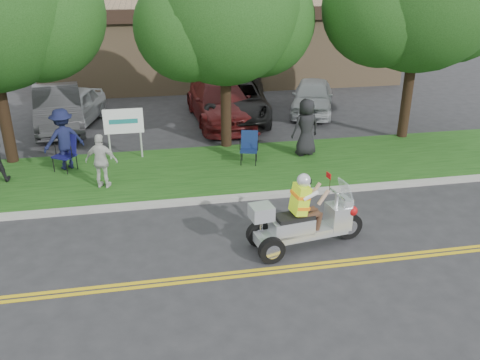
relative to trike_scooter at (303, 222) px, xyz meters
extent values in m
plane|color=#28282B|center=(-1.13, -0.33, -0.64)|extent=(120.00, 120.00, 0.00)
cube|color=gold|center=(-1.13, -0.91, -0.63)|extent=(60.00, 0.10, 0.01)
cube|color=gold|center=(-1.13, -0.75, -0.63)|extent=(60.00, 0.10, 0.01)
cube|color=#A8A89E|center=(-1.13, 2.72, -0.58)|extent=(60.00, 0.25, 0.12)
cube|color=#174312|center=(-1.13, 4.87, -0.58)|extent=(60.00, 4.00, 0.10)
cube|color=#9E7F5B|center=(0.87, 18.67, 1.36)|extent=(18.00, 8.00, 4.00)
cube|color=black|center=(0.87, 14.62, 3.06)|extent=(18.00, 0.30, 0.60)
cylinder|color=#332114|center=(-7.63, 6.67, 1.66)|extent=(0.36, 0.36, 4.59)
sphere|color=#193F12|center=(-6.28, 6.97, 3.95)|extent=(4.05, 4.05, 4.05)
cylinder|color=#332114|center=(-0.63, 6.87, 1.46)|extent=(0.36, 0.36, 4.20)
sphere|color=#193F12|center=(-0.63, 6.87, 4.01)|extent=(4.80, 4.80, 4.80)
sphere|color=#193F12|center=(0.57, 7.17, 3.56)|extent=(3.60, 3.60, 3.60)
sphere|color=#193F12|center=(-1.83, 6.67, 3.49)|extent=(3.36, 3.36, 3.36)
cylinder|color=#332114|center=(5.87, 6.67, 1.74)|extent=(0.36, 0.36, 4.76)
sphere|color=#193F12|center=(7.27, 6.97, 4.12)|extent=(4.20, 4.20, 4.20)
sphere|color=#193F12|center=(4.47, 6.47, 4.04)|extent=(3.92, 3.92, 3.92)
cylinder|color=silver|center=(-4.53, 6.27, -0.09)|extent=(0.06, 0.06, 1.10)
cylinder|color=silver|center=(-3.53, 6.27, -0.09)|extent=(0.06, 0.06, 1.10)
cube|color=white|center=(-4.03, 6.27, 0.71)|extent=(1.25, 0.06, 0.80)
cylinder|color=black|center=(1.20, 0.18, -0.32)|extent=(0.65, 0.24, 0.64)
cylinder|color=black|center=(-0.84, -0.51, -0.34)|extent=(0.61, 0.24, 0.59)
cylinder|color=black|center=(-0.95, 0.25, -0.34)|extent=(0.61, 0.24, 0.59)
cube|color=silver|center=(0.05, 0.01, -0.28)|extent=(2.06, 0.77, 0.19)
cube|color=silver|center=(-0.27, -0.04, -0.06)|extent=(1.01, 0.62, 0.37)
cube|color=black|center=(-0.22, -0.03, 0.17)|extent=(0.90, 0.56, 0.11)
cube|color=silver|center=(0.89, 0.13, 0.00)|extent=(0.55, 0.57, 0.58)
cube|color=silver|center=(1.03, 0.15, 0.61)|extent=(0.27, 0.51, 0.52)
cube|color=silver|center=(-1.00, -0.14, 0.42)|extent=(0.54, 0.51, 0.32)
sphere|color=#B20C0F|center=(1.15, 0.02, 0.19)|extent=(0.23, 0.23, 0.23)
cube|color=#B2DC17|center=(-0.10, -0.01, 0.59)|extent=(0.42, 0.47, 0.69)
sphere|color=silver|center=(-0.04, 0.00, 1.04)|extent=(0.31, 0.31, 0.31)
cylinder|color=black|center=(-6.18, 5.46, -0.30)|extent=(0.03, 0.03, 0.46)
cylinder|color=black|center=(-5.76, 5.18, -0.30)|extent=(0.03, 0.03, 0.46)
cylinder|color=black|center=(-5.93, 5.84, -0.30)|extent=(0.03, 0.03, 0.46)
cylinder|color=black|center=(-5.51, 5.57, -0.30)|extent=(0.03, 0.03, 0.46)
cube|color=#10104B|center=(-5.84, 5.51, -0.06)|extent=(0.77, 0.76, 0.04)
cube|color=#10104B|center=(-5.70, 5.72, 0.25)|extent=(0.58, 0.46, 0.62)
cylinder|color=black|center=(-0.48, 4.91, -0.32)|extent=(0.03, 0.03, 0.42)
cylinder|color=black|center=(-0.04, 4.79, -0.32)|extent=(0.03, 0.03, 0.42)
cylinder|color=black|center=(-0.37, 5.32, -0.32)|extent=(0.03, 0.03, 0.42)
cylinder|color=black|center=(0.08, 5.20, -0.32)|extent=(0.03, 0.03, 0.42)
cube|color=#0F2049|center=(-0.20, 5.06, -0.10)|extent=(0.64, 0.61, 0.04)
cube|color=#0F2049|center=(-0.14, 5.28, 0.19)|extent=(0.55, 0.30, 0.57)
imported|color=silver|center=(-4.62, 4.04, 0.25)|extent=(0.99, 0.62, 1.57)
imported|color=#15193C|center=(-5.83, 5.73, 0.41)|extent=(1.40, 1.13, 1.89)
imported|color=black|center=(1.78, 5.49, 0.41)|extent=(1.02, 0.77, 1.88)
imported|color=silver|center=(-6.13, 10.62, 0.07)|extent=(2.66, 4.46, 1.42)
imported|color=#343336|center=(-6.63, 10.33, 0.16)|extent=(2.41, 5.07, 1.60)
imported|color=black|center=(0.31, 10.29, 0.14)|extent=(3.33, 5.93, 1.57)
imported|color=#521313|center=(-0.33, 10.07, 0.15)|extent=(2.50, 5.57, 1.58)
imported|color=silver|center=(3.70, 10.59, 0.06)|extent=(3.01, 4.44, 1.41)
camera|label=1|loc=(-3.28, -9.65, 5.45)|focal=38.00mm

